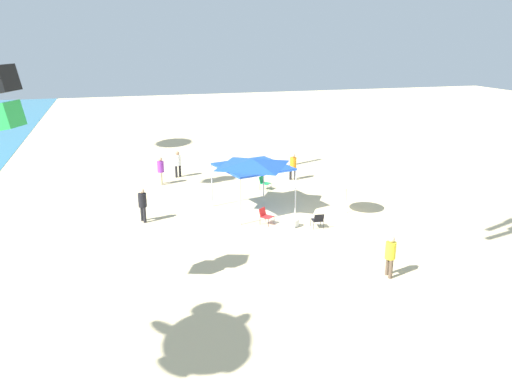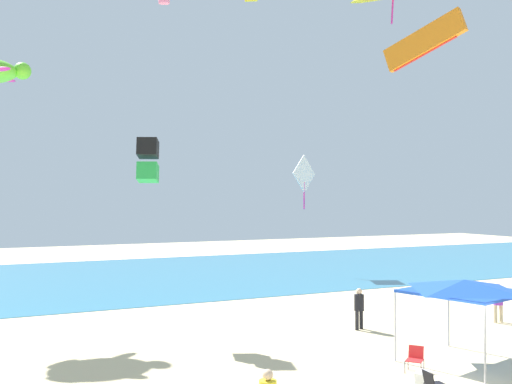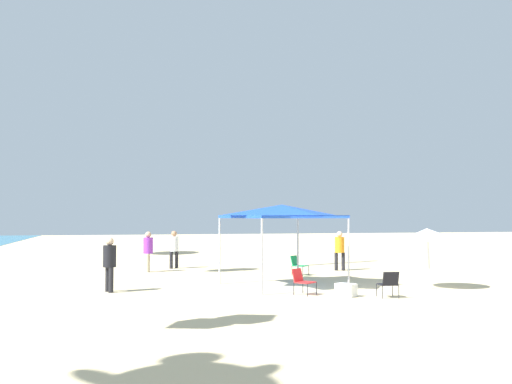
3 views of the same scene
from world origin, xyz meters
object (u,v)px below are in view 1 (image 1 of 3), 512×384
(beach_umbrella, at_px, (346,180))
(person_by_tent, at_px, (178,162))
(folding_chair_left_of_tent, at_px, (318,219))
(person_beachcomber, at_px, (390,253))
(person_watching_sky, at_px, (161,169))
(kite_box_black, at_px, (0,98))
(cooler_box, at_px, (292,222))
(canopy_tent, at_px, (253,163))
(person_near_umbrella, at_px, (293,164))
(folding_chair_facing_ocean, at_px, (265,215))
(folding_chair_right_of_tent, at_px, (264,182))
(person_far_stroller, at_px, (143,202))

(beach_umbrella, distance_m, person_by_tent, 12.55)
(folding_chair_left_of_tent, relative_size, person_beachcomber, 0.47)
(person_watching_sky, xyz_separation_m, kite_box_black, (-14.99, 5.91, 6.40))
(cooler_box, distance_m, person_by_tent, 11.78)
(cooler_box, xyz_separation_m, person_by_tent, (10.92, 4.34, 0.85))
(cooler_box, relative_size, person_beachcomber, 0.43)
(canopy_tent, relative_size, person_beachcomber, 2.40)
(person_near_umbrella, xyz_separation_m, person_beachcomber, (-14.42, 1.13, -0.03))
(folding_chair_facing_ocean, xyz_separation_m, person_by_tent, (10.20, 3.13, 0.58))
(folding_chair_right_of_tent, bearing_deg, person_by_tent, 94.86)
(person_far_stroller, height_order, person_watching_sky, same)
(cooler_box, height_order, kite_box_black, kite_box_black)
(canopy_tent, distance_m, folding_chair_left_of_tent, 4.83)
(folding_chair_facing_ocean, bearing_deg, folding_chair_left_of_tent, -68.42)
(folding_chair_left_of_tent, height_order, person_watching_sky, person_watching_sky)
(person_by_tent, bearing_deg, folding_chair_left_of_tent, 84.70)
(canopy_tent, distance_m, person_watching_sky, 7.99)
(canopy_tent, height_order, folding_chair_facing_ocean, canopy_tent)
(folding_chair_facing_ocean, height_order, kite_box_black, kite_box_black)
(folding_chair_left_of_tent, xyz_separation_m, kite_box_black, (-4.92, 12.69, 6.98))
(person_by_tent, height_order, person_watching_sky, person_watching_sky)
(folding_chair_facing_ocean, xyz_separation_m, person_far_stroller, (2.03, 6.01, 0.59))
(person_beachcomber, bearing_deg, person_near_umbrella, 1.37)
(folding_chair_facing_ocean, xyz_separation_m, person_beachcomber, (-7.02, -3.06, 0.55))
(canopy_tent, bearing_deg, cooler_box, -157.29)
(person_beachcomber, distance_m, kite_box_black, 14.88)
(beach_umbrella, bearing_deg, person_by_tent, 38.49)
(folding_chair_left_of_tent, xyz_separation_m, person_by_tent, (11.55, 5.49, 0.58))
(folding_chair_facing_ocean, bearing_deg, canopy_tent, 52.26)
(person_by_tent, bearing_deg, folding_chair_right_of_tent, 107.10)
(folding_chair_left_of_tent, bearing_deg, person_far_stroller, -16.04)
(person_watching_sky, bearing_deg, canopy_tent, 39.79)
(kite_box_black, bearing_deg, cooler_box, 139.56)
(folding_chair_right_of_tent, distance_m, person_beachcomber, 12.93)
(person_by_tent, xyz_separation_m, person_far_stroller, (-8.17, 2.87, 0.01))
(canopy_tent, bearing_deg, folding_chair_left_of_tent, -146.37)
(cooler_box, distance_m, person_far_stroller, 7.77)
(folding_chair_right_of_tent, relative_size, person_watching_sky, 0.45)
(person_by_tent, xyz_separation_m, person_watching_sky, (-1.48, 1.29, 0.01))
(canopy_tent, bearing_deg, kite_box_black, 129.56)
(folding_chair_facing_ocean, bearing_deg, person_by_tent, 68.50)
(person_by_tent, distance_m, person_near_umbrella, 7.85)
(cooler_box, bearing_deg, folding_chair_facing_ocean, 59.07)
(person_watching_sky, height_order, person_beachcomber, person_watching_sky)
(folding_chair_right_of_tent, xyz_separation_m, person_near_umbrella, (1.57, -2.51, 0.58))
(person_near_umbrella, bearing_deg, canopy_tent, 77.23)
(canopy_tent, relative_size, cooler_box, 5.64)
(folding_chair_facing_ocean, distance_m, person_by_tent, 10.68)
(beach_umbrella, distance_m, folding_chair_right_of_tent, 6.35)
(folding_chair_left_of_tent, bearing_deg, folding_chair_right_of_tent, -78.76)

